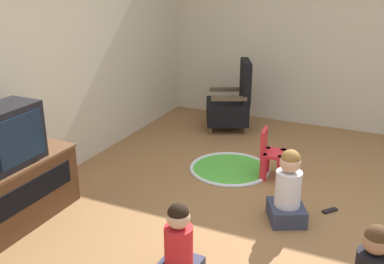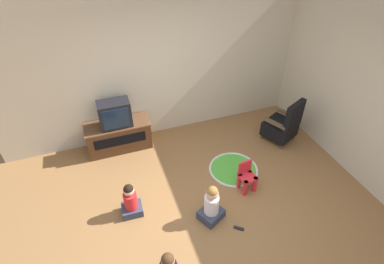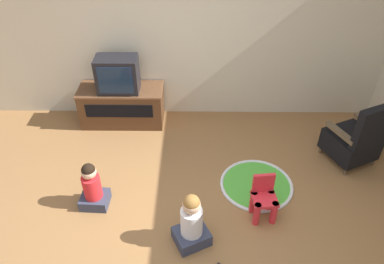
% 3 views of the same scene
% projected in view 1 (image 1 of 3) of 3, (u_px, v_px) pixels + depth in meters
% --- Properties ---
extents(ground_plane, '(30.00, 30.00, 0.00)m').
position_uv_depth(ground_plane, '(283.00, 223.00, 3.83)').
color(ground_plane, olive).
extents(wall_back, '(5.81, 0.12, 2.80)m').
position_uv_depth(wall_back, '(39.00, 41.00, 4.21)').
color(wall_back, beige).
rests_on(wall_back, ground_plane).
extents(wall_right, '(0.12, 5.46, 2.80)m').
position_uv_depth(wall_right, '(367.00, 23.00, 5.58)').
color(wall_right, beige).
rests_on(wall_right, ground_plane).
extents(tv_cabinet, '(1.17, 0.49, 0.55)m').
position_uv_depth(tv_cabinet, '(11.00, 192.00, 3.74)').
color(tv_cabinet, '#4C2D19').
rests_on(tv_cabinet, ground_plane).
extents(television, '(0.55, 0.34, 0.49)m').
position_uv_depth(television, '(6.00, 136.00, 3.55)').
color(television, black).
rests_on(television, tv_cabinet).
extents(black_armchair, '(0.71, 0.71, 0.93)m').
position_uv_depth(black_armchair, '(231.00, 104.00, 5.95)').
color(black_armchair, brown).
rests_on(black_armchair, ground_plane).
extents(yellow_kid_chair, '(0.28, 0.27, 0.52)m').
position_uv_depth(yellow_kid_chair, '(272.00, 158.00, 4.58)').
color(yellow_kid_chair, red).
rests_on(yellow_kid_chair, ground_plane).
extents(play_mat, '(0.87, 0.87, 0.04)m').
position_uv_depth(play_mat, '(230.00, 169.00, 4.83)').
color(play_mat, green).
rests_on(play_mat, ground_plane).
extents(child_watching_left, '(0.43, 0.41, 0.65)m').
position_uv_depth(child_watching_left, '(288.00, 191.00, 3.77)').
color(child_watching_left, '#33384C').
rests_on(child_watching_left, ground_plane).
extents(child_watching_right, '(0.31, 0.28, 0.59)m').
position_uv_depth(child_watching_right, '(179.00, 248.00, 3.05)').
color(child_watching_right, '#33384C').
rests_on(child_watching_right, ground_plane).
extents(remote_control, '(0.14, 0.13, 0.02)m').
position_uv_depth(remote_control, '(330.00, 211.00, 4.00)').
color(remote_control, black).
rests_on(remote_control, ground_plane).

